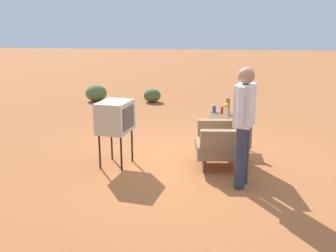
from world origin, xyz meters
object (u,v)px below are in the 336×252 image
side_table (225,120)px  flower_vase (226,110)px  armchair (227,136)px  soda_can_red (222,110)px  soda_can_blue (214,109)px  bottle_tall_amber (228,107)px  person_standing (244,120)px  tv_on_stand (115,117)px  bottle_short_clear (239,112)px

side_table → flower_vase: size_ratio=2.25×
armchair → soda_can_red: size_ratio=8.69×
side_table → soda_can_blue: (-0.21, -0.20, 0.15)m
side_table → bottle_tall_amber: size_ratio=1.99×
armchair → soda_can_red: armchair is taller
person_standing → tv_on_stand: bearing=-106.2°
bottle_short_clear → flower_vase: 0.25m
soda_can_blue → soda_can_red: bearing=68.2°
person_standing → flower_vase: 1.52m
tv_on_stand → soda_can_blue: bearing=132.5°
side_table → flower_vase: bearing=2.6°
armchair → bottle_tall_amber: bearing=179.5°
soda_can_blue → bottle_short_clear: bottle_short_clear is taller
bottle_tall_amber → soda_can_red: bottle_tall_amber is taller
bottle_short_clear → side_table: bearing=-116.0°
soda_can_blue → soda_can_red: size_ratio=1.00×
bottle_short_clear → bottle_tall_amber: bearing=-130.6°
tv_on_stand → flower_vase: tv_on_stand is taller
person_standing → bottle_short_clear: 1.62m
armchair → bottle_short_clear: size_ratio=5.30×
bottle_tall_amber → soda_can_blue: 0.31m
bottle_tall_amber → soda_can_blue: size_ratio=2.46×
bottle_short_clear → person_standing: bearing=-0.2°
armchair → side_table: bearing=-177.9°
person_standing → flower_vase: size_ratio=6.19×
bottle_tall_amber → flower_vase: bearing=-7.5°
side_table → soda_can_red: bearing=-163.0°
bottle_short_clear → flower_vase: bearing=-63.8°
soda_can_blue → bottle_short_clear: (0.33, 0.43, 0.04)m
person_standing → bottle_tall_amber: size_ratio=5.47×
person_standing → bottle_short_clear: bearing=179.8°
side_table → bottle_tall_amber: 0.24m
bottle_tall_amber → bottle_short_clear: (0.16, 0.19, -0.05)m
tv_on_stand → soda_can_red: size_ratio=8.44×
person_standing → armchair: bearing=-165.1°
side_table → bottle_tall_amber: (-0.05, 0.05, 0.24)m
soda_can_red → bottle_short_clear: (0.27, 0.28, 0.04)m
armchair → bottle_short_clear: bearing=167.3°
armchair → soda_can_blue: bearing=-169.0°
person_standing → soda_can_red: person_standing is taller
side_table → soda_can_red: 0.22m
side_table → person_standing: bearing=7.6°
armchair → side_table: size_ratio=1.78×
soda_can_blue → flower_vase: bearing=25.5°
side_table → bottle_short_clear: bottle_short_clear is taller
armchair → bottle_tall_amber: armchair is taller
flower_vase → soda_can_blue: bearing=-154.5°
tv_on_stand → armchair: bearing=95.4°
soda_can_red → flower_vase: 0.39m
person_standing → soda_can_red: bearing=-171.6°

